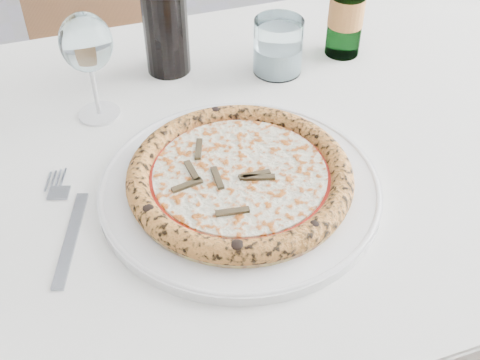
{
  "coord_description": "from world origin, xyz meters",
  "views": [
    {
      "loc": [
        0.02,
        -0.52,
        1.28
      ],
      "look_at": [
        0.23,
        -0.0,
        0.78
      ],
      "focal_mm": 45.0,
      "sensor_mm": 36.0,
      "label": 1
    }
  ],
  "objects_px": {
    "chair_far": "(109,33)",
    "beer_bottle": "(348,3)",
    "pizza": "(240,176)",
    "tumbler": "(278,50)",
    "plate": "(240,187)",
    "wine_glass": "(86,45)",
    "dining_table": "(215,197)"
  },
  "relations": [
    {
      "from": "tumbler",
      "to": "beer_bottle",
      "type": "relative_size",
      "value": 0.4
    },
    {
      "from": "dining_table",
      "to": "tumbler",
      "type": "relative_size",
      "value": 15.41
    },
    {
      "from": "chair_far",
      "to": "plate",
      "type": "xyz_separation_m",
      "value": [
        -0.0,
        -0.9,
        0.23
      ]
    },
    {
      "from": "chair_far",
      "to": "plate",
      "type": "relative_size",
      "value": 2.59
    },
    {
      "from": "dining_table",
      "to": "wine_glass",
      "type": "relative_size",
      "value": 8.41
    },
    {
      "from": "pizza",
      "to": "beer_bottle",
      "type": "height_order",
      "value": "beer_bottle"
    },
    {
      "from": "tumbler",
      "to": "plate",
      "type": "bearing_deg",
      "value": -123.86
    },
    {
      "from": "plate",
      "to": "wine_glass",
      "type": "relative_size",
      "value": 2.21
    },
    {
      "from": "dining_table",
      "to": "plate",
      "type": "xyz_separation_m",
      "value": [
        0.0,
        -0.1,
        0.11
      ]
    },
    {
      "from": "plate",
      "to": "tumbler",
      "type": "relative_size",
      "value": 4.04
    },
    {
      "from": "wine_glass",
      "to": "beer_bottle",
      "type": "xyz_separation_m",
      "value": [
        0.42,
        0.02,
        -0.03
      ]
    },
    {
      "from": "pizza",
      "to": "wine_glass",
      "type": "relative_size",
      "value": 1.75
    },
    {
      "from": "pizza",
      "to": "wine_glass",
      "type": "height_order",
      "value": "wine_glass"
    },
    {
      "from": "beer_bottle",
      "to": "tumbler",
      "type": "bearing_deg",
      "value": -175.37
    },
    {
      "from": "dining_table",
      "to": "pizza",
      "type": "relative_size",
      "value": 4.8
    },
    {
      "from": "pizza",
      "to": "beer_bottle",
      "type": "xyz_separation_m",
      "value": [
        0.29,
        0.26,
        0.06
      ]
    },
    {
      "from": "chair_far",
      "to": "wine_glass",
      "type": "xyz_separation_m",
      "value": [
        -0.13,
        -0.67,
        0.34
      ]
    },
    {
      "from": "dining_table",
      "to": "beer_bottle",
      "type": "relative_size",
      "value": 6.09
    },
    {
      "from": "tumbler",
      "to": "beer_bottle",
      "type": "distance_m",
      "value": 0.14
    },
    {
      "from": "pizza",
      "to": "wine_glass",
      "type": "bearing_deg",
      "value": 119.24
    },
    {
      "from": "dining_table",
      "to": "chair_far",
      "type": "relative_size",
      "value": 1.47
    },
    {
      "from": "plate",
      "to": "wine_glass",
      "type": "height_order",
      "value": "wine_glass"
    },
    {
      "from": "wine_glass",
      "to": "dining_table",
      "type": "bearing_deg",
      "value": -45.65
    },
    {
      "from": "wine_glass",
      "to": "beer_bottle",
      "type": "height_order",
      "value": "beer_bottle"
    },
    {
      "from": "dining_table",
      "to": "tumbler",
      "type": "height_order",
      "value": "tumbler"
    },
    {
      "from": "beer_bottle",
      "to": "pizza",
      "type": "bearing_deg",
      "value": -138.59
    },
    {
      "from": "chair_far",
      "to": "wine_glass",
      "type": "distance_m",
      "value": 0.76
    },
    {
      "from": "pizza",
      "to": "tumbler",
      "type": "xyz_separation_m",
      "value": [
        0.17,
        0.25,
        0.01
      ]
    },
    {
      "from": "chair_far",
      "to": "beer_bottle",
      "type": "xyz_separation_m",
      "value": [
        0.29,
        -0.64,
        0.31
      ]
    },
    {
      "from": "pizza",
      "to": "dining_table",
      "type": "bearing_deg",
      "value": 90.0
    },
    {
      "from": "pizza",
      "to": "tumbler",
      "type": "height_order",
      "value": "tumbler"
    },
    {
      "from": "plate",
      "to": "beer_bottle",
      "type": "relative_size",
      "value": 1.6
    }
  ]
}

